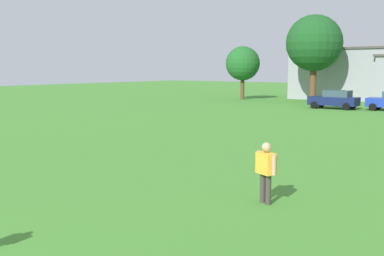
{
  "coord_description": "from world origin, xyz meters",
  "views": [
    {
      "loc": [
        8.87,
        -2.02,
        3.67
      ],
      "look_at": [
        1.57,
        8.02,
        2.1
      ],
      "focal_mm": 44.39,
      "sensor_mm": 36.0,
      "label": 1
    }
  ],
  "objects_px": {
    "parked_car_navy_0": "(335,99)",
    "tree_left": "(314,43)",
    "tree_far_left": "(243,64)",
    "adult_bystander": "(266,167)"
  },
  "relations": [
    {
      "from": "parked_car_navy_0",
      "to": "tree_left",
      "type": "xyz_separation_m",
      "value": [
        -4.79,
        6.78,
        5.43
      ]
    },
    {
      "from": "parked_car_navy_0",
      "to": "tree_far_left",
      "type": "xyz_separation_m",
      "value": [
        -13.2,
        6.28,
        3.32
      ]
    },
    {
      "from": "tree_far_left",
      "to": "tree_left",
      "type": "xyz_separation_m",
      "value": [
        8.42,
        0.49,
        2.1
      ]
    },
    {
      "from": "adult_bystander",
      "to": "parked_car_navy_0",
      "type": "distance_m",
      "value": 32.2
    },
    {
      "from": "adult_bystander",
      "to": "tree_far_left",
      "type": "bearing_deg",
      "value": 146.32
    },
    {
      "from": "parked_car_navy_0",
      "to": "tree_left",
      "type": "height_order",
      "value": "tree_left"
    },
    {
      "from": "parked_car_navy_0",
      "to": "tree_far_left",
      "type": "bearing_deg",
      "value": -25.44
    },
    {
      "from": "parked_car_navy_0",
      "to": "tree_far_left",
      "type": "height_order",
      "value": "tree_far_left"
    },
    {
      "from": "adult_bystander",
      "to": "tree_left",
      "type": "xyz_separation_m",
      "value": [
        -13.77,
        37.7,
        5.29
      ]
    },
    {
      "from": "adult_bystander",
      "to": "tree_far_left",
      "type": "xyz_separation_m",
      "value": [
        -22.18,
        37.2,
        3.18
      ]
    }
  ]
}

